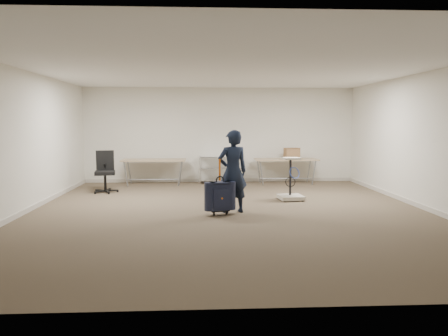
{
  "coord_description": "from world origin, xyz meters",
  "views": [
    {
      "loc": [
        -0.55,
        -8.51,
        1.78
      ],
      "look_at": [
        -0.09,
        0.3,
        0.86
      ],
      "focal_mm": 35.0,
      "sensor_mm": 36.0,
      "label": 1
    }
  ],
  "objects": [
    {
      "name": "equipment_cart",
      "position": [
        1.51,
        1.32,
        0.26
      ],
      "size": [
        0.58,
        0.58,
        0.98
      ],
      "color": "silver",
      "rests_on": "ground"
    },
    {
      "name": "folding_table_left",
      "position": [
        -1.9,
        3.95,
        0.68
      ],
      "size": [
        1.8,
        0.75,
        0.73
      ],
      "color": "tan",
      "rests_on": "ground"
    },
    {
      "name": "ground",
      "position": [
        0.0,
        0.0,
        0.0
      ],
      "size": [
        9.0,
        9.0,
        0.0
      ],
      "primitive_type": "plane",
      "color": "#483B2C",
      "rests_on": "ground"
    },
    {
      "name": "office_chair",
      "position": [
        -3.0,
        2.68,
        0.32
      ],
      "size": [
        0.64,
        0.64,
        1.06
      ],
      "color": "black",
      "rests_on": "ground"
    },
    {
      "name": "person",
      "position": [
        0.07,
        -0.01,
        0.82
      ],
      "size": [
        0.67,
        0.52,
        1.64
      ],
      "primitive_type": "imported",
      "rotation": [
        0.0,
        0.0,
        3.38
      ],
      "color": "black",
      "rests_on": "ground"
    },
    {
      "name": "folding_table_right",
      "position": [
        1.9,
        3.95,
        0.68
      ],
      "size": [
        1.8,
        0.75,
        0.73
      ],
      "color": "tan",
      "rests_on": "ground"
    },
    {
      "name": "suitcase",
      "position": [
        -0.19,
        -0.25,
        0.37
      ],
      "size": [
        0.44,
        0.32,
        1.08
      ],
      "color": "#151F30",
      "rests_on": "ground"
    },
    {
      "name": "cardboard_box",
      "position": [
        2.09,
        4.05,
        0.88
      ],
      "size": [
        0.44,
        0.35,
        0.31
      ],
      "primitive_type": "cube",
      "rotation": [
        0.0,
        0.0,
        0.11
      ],
      "color": "#8E6142",
      "rests_on": "folding_table_right"
    },
    {
      "name": "wire_shelf",
      "position": [
        0.0,
        4.2,
        0.44
      ],
      "size": [
        1.22,
        0.47,
        0.8
      ],
      "color": "silver",
      "rests_on": "ground"
    },
    {
      "name": "room_shell",
      "position": [
        0.0,
        1.38,
        0.05
      ],
      "size": [
        8.0,
        9.0,
        9.0
      ],
      "color": "silver",
      "rests_on": "ground"
    }
  ]
}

